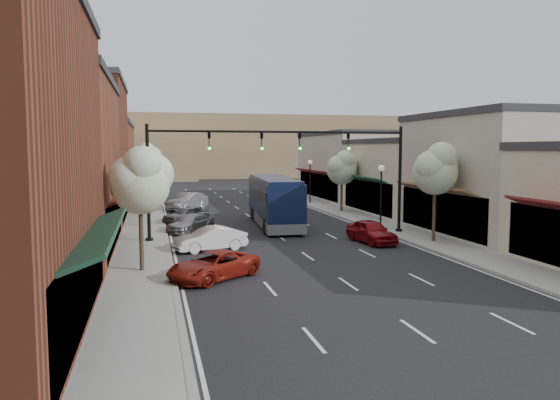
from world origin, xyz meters
TOP-DOWN VIEW (x-y plane):
  - ground at (0.00, 0.00)m, footprint 160.00×160.00m
  - sidewalk_left at (-8.40, 18.50)m, footprint 2.80×73.00m
  - sidewalk_right at (8.40, 18.50)m, footprint 2.80×73.00m
  - curb_left at (-7.00, 18.50)m, footprint 0.25×73.00m
  - curb_right at (7.00, 18.50)m, footprint 0.25×73.00m
  - bldg_left_midnear at (-14.23, 6.00)m, footprint 10.14×14.10m
  - bldg_left_midfar at (-14.24, 20.00)m, footprint 10.14×14.10m
  - bldg_left_far at (-14.22, 36.00)m, footprint 10.14×18.10m
  - bldg_right_midnear at (13.72, 6.00)m, footprint 9.14×12.10m
  - bldg_right_midfar at (13.70, 18.00)m, footprint 9.14×12.10m
  - bldg_right_far at (13.71, 32.00)m, footprint 9.14×16.10m
  - hill_far at (0.00, 90.00)m, footprint 120.00×30.00m
  - hill_near at (-25.00, 78.00)m, footprint 50.00×20.00m
  - signal_mast_right at (5.62, 8.00)m, footprint 8.22×0.46m
  - signal_mast_left at (-5.62, 8.00)m, footprint 8.22×0.46m
  - tree_right_near at (8.35, 3.94)m, footprint 2.85×2.65m
  - tree_right_far at (8.35, 19.94)m, footprint 2.85×2.65m
  - tree_left_near at (-8.25, -0.06)m, footprint 2.85×2.65m
  - tree_left_far at (-8.25, 25.94)m, footprint 2.85×2.65m
  - lamp_post_near at (7.80, 10.50)m, footprint 0.44×0.44m
  - lamp_post_far at (7.80, 28.00)m, footprint 0.44×0.44m
  - coach_bus at (0.80, 13.53)m, footprint 3.29×11.57m
  - red_hatchback at (4.79, 4.99)m, footprint 2.10×4.22m
  - parked_car_a at (-5.31, -1.90)m, footprint 4.62×4.27m
  - parked_car_b at (-4.74, 4.74)m, footprint 4.18×2.38m
  - parked_car_c at (-5.30, 11.84)m, footprint 3.90×4.09m
  - parked_car_d at (-5.35, 16.34)m, footprint 3.87×3.45m
  - parked_car_e at (-4.66, 25.03)m, footprint 4.13×4.86m

SIDE VIEW (x-z plane):
  - ground at x=0.00m, z-range 0.00..0.00m
  - curb_left at x=-7.00m, z-range -0.01..0.16m
  - curb_right at x=7.00m, z-range -0.01..0.16m
  - sidewalk_left at x=-8.40m, z-range 0.00..0.15m
  - sidewalk_right at x=8.40m, z-range 0.00..0.15m
  - parked_car_c at x=-5.30m, z-range 0.00..1.17m
  - parked_car_a at x=-5.31m, z-range 0.00..1.20m
  - parked_car_d at x=-5.35m, z-range 0.00..1.27m
  - parked_car_b at x=-4.74m, z-range 0.00..1.30m
  - red_hatchback at x=4.79m, z-range 0.00..1.38m
  - parked_car_e at x=-4.66m, z-range 0.00..1.57m
  - coach_bus at x=0.80m, z-range 0.08..3.57m
  - lamp_post_near at x=7.80m, z-range 0.79..5.23m
  - lamp_post_far at x=7.80m, z-range 0.79..5.23m
  - bldg_right_midfar at x=13.70m, z-range -0.03..6.37m
  - bldg_right_far at x=13.71m, z-range -0.04..7.36m
  - bldg_right_midnear at x=13.72m, z-range -0.04..7.86m
  - tree_right_far at x=8.35m, z-range 1.28..6.70m
  - hill_near at x=-25.00m, z-range 0.00..8.00m
  - bldg_left_far at x=-14.22m, z-range -0.04..8.36m
  - tree_left_near at x=-8.25m, z-range 1.38..7.07m
  - tree_right_near at x=8.35m, z-range 1.47..7.43m
  - tree_left_far at x=-8.25m, z-range 1.54..7.67m
  - signal_mast_right at x=5.62m, z-range 1.12..8.12m
  - signal_mast_left at x=-5.62m, z-range 1.12..8.12m
  - bldg_left_midnear at x=-14.23m, z-range -0.04..9.36m
  - bldg_left_midfar at x=-14.24m, z-range -0.05..10.85m
  - hill_far at x=0.00m, z-range 0.00..12.00m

